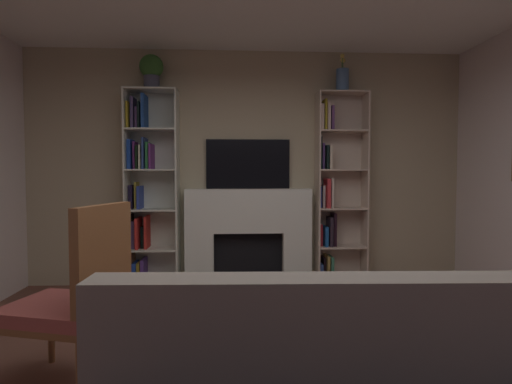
{
  "coord_description": "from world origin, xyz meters",
  "views": [
    {
      "loc": [
        -0.21,
        -2.37,
        1.33
      ],
      "look_at": [
        0.0,
        1.06,
        1.17
      ],
      "focal_mm": 29.54,
      "sensor_mm": 36.0,
      "label": 1
    }
  ],
  "objects": [
    {
      "name": "potted_plant",
      "position": [
        -1.1,
        2.5,
        2.49
      ],
      "size": [
        0.27,
        0.27,
        0.39
      ],
      "color": "#494B5E",
      "rests_on": "bookshelf_left"
    },
    {
      "name": "fireplace",
      "position": [
        0.0,
        2.54,
        0.6
      ],
      "size": [
        1.57,
        0.52,
        1.14
      ],
      "color": "white",
      "rests_on": "ground_plane"
    },
    {
      "name": "tv",
      "position": [
        0.0,
        2.62,
        1.43
      ],
      "size": [
        0.98,
        0.06,
        0.58
      ],
      "primitive_type": "cube",
      "color": "black",
      "rests_on": "fireplace"
    },
    {
      "name": "bookshelf_right",
      "position": [
        1.03,
        2.55,
        1.09
      ],
      "size": [
        0.58,
        0.29,
        2.26
      ],
      "color": "beige",
      "rests_on": "ground_plane"
    },
    {
      "name": "armchair",
      "position": [
        -1.16,
        0.25,
        0.56
      ],
      "size": [
        0.76,
        0.71,
        1.14
      ],
      "color": "brown",
      "rests_on": "ground_plane"
    },
    {
      "name": "coffee_table",
      "position": [
        0.23,
        -0.47,
        0.39
      ],
      "size": [
        0.96,
        0.48,
        0.46
      ],
      "color": "brown",
      "rests_on": "ground_plane"
    },
    {
      "name": "wall_back_accent",
      "position": [
        0.0,
        2.68,
        1.38
      ],
      "size": [
        5.27,
        0.06,
        2.76
      ],
      "primitive_type": "cube",
      "color": "tan",
      "rests_on": "ground_plane"
    },
    {
      "name": "vase_with_flowers",
      "position": [
        1.1,
        2.51,
        2.41
      ],
      "size": [
        0.15,
        0.15,
        0.44
      ],
      "color": "#4C70A0",
      "rests_on": "bookshelf_right"
    },
    {
      "name": "bookshelf_left",
      "position": [
        -1.17,
        2.53,
        1.11
      ],
      "size": [
        0.58,
        0.33,
        2.26
      ],
      "color": "silver",
      "rests_on": "ground_plane"
    }
  ]
}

